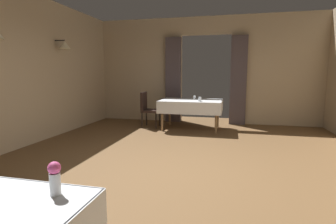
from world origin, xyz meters
TOP-DOWN VIEW (x-y plane):
  - ground at (0.00, 0.00)m, footprint 10.08×10.08m
  - wall_back at (0.00, 4.18)m, footprint 6.40×0.27m
  - dining_table_mid at (-0.24, 3.11)m, footprint 1.55×1.05m
  - chair_mid_left at (-1.40, 3.13)m, footprint 0.44×0.44m
  - flower_vase_near at (-0.17, -2.33)m, footprint 0.07×0.07m
  - glass_mid_a at (-0.18, 3.29)m, footprint 0.07×0.07m
  - glass_mid_b at (0.01, 2.80)m, footprint 0.07×0.07m

SIDE VIEW (x-z plane):
  - ground at x=0.00m, z-range 0.00..0.00m
  - chair_mid_left at x=-1.40m, z-range 0.05..0.98m
  - dining_table_mid at x=-0.24m, z-range 0.28..1.03m
  - glass_mid_a at x=-0.18m, z-range 0.75..0.86m
  - glass_mid_b at x=0.01m, z-range 0.75..0.86m
  - flower_vase_near at x=-0.17m, z-range 0.76..0.95m
  - wall_back at x=0.00m, z-range 0.01..3.01m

